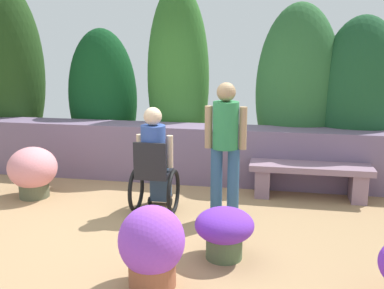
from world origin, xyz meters
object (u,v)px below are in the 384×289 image
stone_bench (310,176)px  person_standing_companion (225,142)px  flower_pot_terracotta_by_wall (33,171)px  person_in_wheelchair (155,163)px  flower_pot_purple_near (224,230)px  flower_pot_small_foreground (152,247)px

stone_bench → person_standing_companion: size_ratio=0.99×
stone_bench → person_standing_companion: (-1.05, -0.96, 0.63)m
person_standing_companion → flower_pot_terracotta_by_wall: 2.74m
person_in_wheelchair → flower_pot_purple_near: person_in_wheelchair is taller
person_in_wheelchair → person_standing_companion: bearing=-4.9°
stone_bench → flower_pot_terracotta_by_wall: 3.78m
person_in_wheelchair → flower_pot_purple_near: bearing=-47.0°
stone_bench → person_standing_companion: person_standing_companion is taller
person_standing_companion → flower_pot_purple_near: (0.12, -1.01, -0.65)m
person_standing_companion → flower_pot_small_foreground: 1.80m
flower_pot_purple_near → flower_pot_small_foreground: bearing=-131.0°
flower_pot_small_foreground → flower_pot_terracotta_by_wall: bearing=139.0°
person_in_wheelchair → flower_pot_terracotta_by_wall: 1.81m
stone_bench → person_in_wheelchair: (-1.93, -0.87, 0.31)m
person_in_wheelchair → flower_pot_small_foreground: bearing=-75.0°
person_in_wheelchair → flower_pot_terracotta_by_wall: (-1.79, 0.20, -0.25)m
flower_pot_purple_near → flower_pot_terracotta_by_wall: (-2.79, 1.30, 0.08)m
stone_bench → person_in_wheelchair: 2.14m
person_standing_companion → person_in_wheelchair: bearing=-169.7°
person_standing_companion → flower_pot_small_foreground: size_ratio=2.25×
stone_bench → flower_pot_purple_near: flower_pot_purple_near is taller
flower_pot_terracotta_by_wall → flower_pot_small_foreground: size_ratio=0.96×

